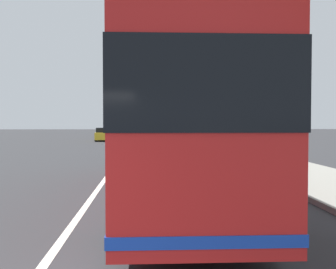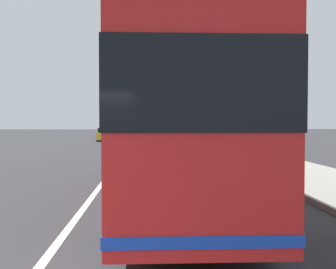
{
  "view_description": "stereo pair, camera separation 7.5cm",
  "coord_description": "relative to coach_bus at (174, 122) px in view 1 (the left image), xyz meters",
  "views": [
    {
      "loc": [
        -2.24,
        -1.46,
        2.05
      ],
      "look_at": [
        9.9,
        -2.14,
        1.67
      ],
      "focal_mm": 42.55,
      "sensor_mm": 36.0,
      "label": 1
    },
    {
      "loc": [
        -2.24,
        -1.54,
        2.05
      ],
      "look_at": [
        9.9,
        -2.14,
        1.67
      ],
      "focal_mm": 42.55,
      "sensor_mm": 36.0,
      "label": 2
    }
  ],
  "objects": [
    {
      "name": "coach_bus",
      "position": [
        0.0,
        0.0,
        0.0
      ],
      "size": [
        12.31,
        2.6,
        3.57
      ],
      "rotation": [
        0.0,
        0.0,
        -0.01
      ],
      "color": "red",
      "rests_on": "ground"
    },
    {
      "name": "car_side_street",
      "position": [
        32.37,
        5.21,
        -1.35
      ],
      "size": [
        4.32,
        2.13,
        1.43
      ],
      "rotation": [
        0.0,
        0.0,
        3.19
      ],
      "color": "gold",
      "rests_on": "ground"
    },
    {
      "name": "car_far_distant",
      "position": [
        36.48,
        -0.81,
        -1.36
      ],
      "size": [
        3.99,
        1.91,
        1.43
      ],
      "rotation": [
        0.0,
        0.0,
        -0.03
      ],
      "color": "navy",
      "rests_on": "ground"
    },
    {
      "name": "car_oncoming",
      "position": [
        27.67,
        0.24,
        -1.35
      ],
      "size": [
        4.5,
        2.06,
        1.43
      ],
      "rotation": [
        0.0,
        0.0,
        0.04
      ],
      "color": "red",
      "rests_on": "ground"
    },
    {
      "name": "car_ahead_same_lane",
      "position": [
        44.7,
        4.8,
        -1.34
      ],
      "size": [
        4.49,
        2.22,
        1.47
      ],
      "rotation": [
        0.0,
        0.0,
        3.22
      ],
      "color": "red",
      "rests_on": "ground"
    },
    {
      "name": "lane_divider_line",
      "position": [
        1.4,
        2.25,
        -2.04
      ],
      "size": [
        110.0,
        0.16,
        0.01
      ],
      "primitive_type": "cube",
      "color": "silver",
      "rests_on": "ground"
    },
    {
      "name": "sidewalk_curb",
      "position": [
        1.4,
        -5.17,
        -1.97
      ],
      "size": [
        110.0,
        3.6,
        0.14
      ],
      "primitive_type": "cube",
      "color": "gray",
      "rests_on": "ground"
    }
  ]
}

